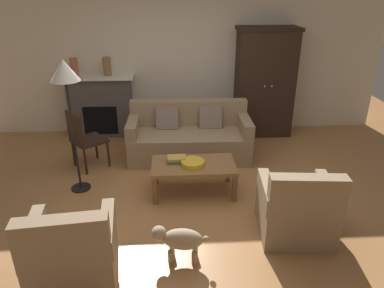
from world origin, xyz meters
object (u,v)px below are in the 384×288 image
object	(u,v)px
armchair_near_right	(297,210)
side_chair_wooden	(83,137)
fruit_bowl	(193,163)
book_stack	(177,159)
armoire	(264,83)
floor_lamp	(65,79)
mantel_vase_terracotta	(74,67)
dog	(180,239)
mantel_vase_bronze	(107,66)
coffee_table	(194,168)
armchair_near_left	(73,253)
fireplace	(101,105)
couch	(189,138)

from	to	relation	value
armchair_near_right	side_chair_wooden	distance (m)	3.20
fruit_bowl	book_stack	world-z (taller)	book_stack
armoire	floor_lamp	distance (m)	3.53
mantel_vase_terracotta	dog	world-z (taller)	mantel_vase_terracotta
book_stack	mantel_vase_bronze	world-z (taller)	mantel_vase_bronze
side_chair_wooden	floor_lamp	world-z (taller)	floor_lamp
armoire	mantel_vase_terracotta	distance (m)	3.34
book_stack	floor_lamp	bearing A→B (deg)	175.95
coffee_table	armchair_near_left	bearing A→B (deg)	-128.44
armoire	armchair_near_right	bearing A→B (deg)	-96.21
coffee_table	fruit_bowl	bearing A→B (deg)	-110.97
armchair_near_left	side_chair_wooden	bearing A→B (deg)	99.35
coffee_table	mantel_vase_bronze	xyz separation A→B (m)	(-1.37, 2.10, 0.91)
mantel_vase_terracotta	armchair_near_left	bearing A→B (deg)	-78.73
floor_lamp	fireplace	bearing A→B (deg)	90.22
dog	mantel_vase_terracotta	bearing A→B (deg)	116.70
fireplace	armoire	world-z (taller)	armoire
armoire	floor_lamp	xyz separation A→B (m)	(-2.94, -1.88, 0.57)
dog	mantel_vase_bronze	bearing A→B (deg)	108.69
couch	dog	distance (m)	2.44
side_chair_wooden	fireplace	bearing A→B (deg)	88.39
book_stack	floor_lamp	world-z (taller)	floor_lamp
armchair_near_left	fireplace	bearing A→B (deg)	95.38
coffee_table	mantel_vase_terracotta	distance (m)	3.00
book_stack	armchair_near_right	distance (m)	1.67
fireplace	mantel_vase_bronze	world-z (taller)	mantel_vase_bronze
fruit_bowl	armchair_near_right	xyz separation A→B (m)	(1.08, -0.93, -0.14)
armchair_near_right	side_chair_wooden	size ratio (longest dim) A/B	0.98
mantel_vase_bronze	floor_lamp	distance (m)	1.96
armchair_near_left	armchair_near_right	world-z (taller)	same
book_stack	mantel_vase_terracotta	bearing A→B (deg)	130.14
side_chair_wooden	floor_lamp	bearing A→B (deg)	-85.85
armoire	armchair_near_left	bearing A→B (deg)	-126.15
mantel_vase_bronze	dog	xyz separation A→B (m)	(1.15, -3.40, -1.03)
armoire	mantel_vase_bronze	size ratio (longest dim) A/B	6.10
fruit_bowl	fireplace	bearing A→B (deg)	125.47
mantel_vase_terracotta	floor_lamp	world-z (taller)	floor_lamp
couch	armchair_near_left	distance (m)	2.91
fruit_bowl	mantel_vase_bronze	xyz separation A→B (m)	(-1.36, 2.14, 0.83)
mantel_vase_terracotta	side_chair_wooden	size ratio (longest dim) A/B	0.34
book_stack	armchair_near_left	distance (m)	1.89
floor_lamp	dog	distance (m)	2.36
mantel_vase_bronze	armchair_near_left	xyz separation A→B (m)	(0.16, -3.63, -0.96)
dog	armoire	bearing A→B (deg)	64.15
fruit_bowl	mantel_vase_terracotta	xyz separation A→B (m)	(-1.92, 2.14, 0.82)
book_stack	armchair_near_right	size ratio (longest dim) A/B	0.28
fruit_bowl	book_stack	xyz separation A→B (m)	(-0.21, 0.11, 0.00)
fireplace	armchair_near_right	bearing A→B (deg)	-49.72
mantel_vase_bronze	armchair_near_left	world-z (taller)	mantel_vase_bronze
coffee_table	dog	bearing A→B (deg)	-99.72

